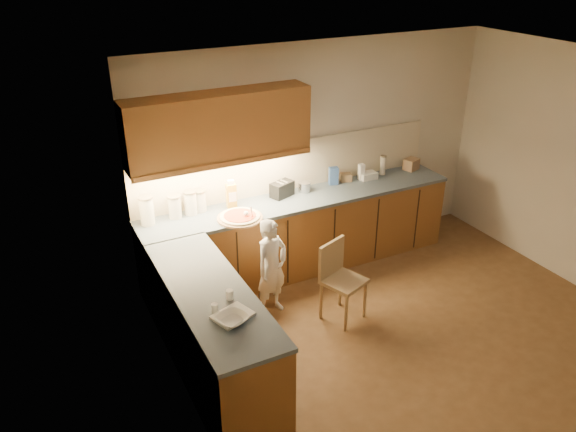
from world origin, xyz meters
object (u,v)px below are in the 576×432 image
at_px(child, 272,268).
at_px(oil_jug, 231,195).
at_px(wooden_chair, 339,275).
at_px(toaster, 282,189).
at_px(pizza_on_board, 240,217).

relative_size(child, oil_jug, 3.38).
height_order(child, oil_jug, oil_jug).
height_order(wooden_chair, toaster, toaster).
bearing_deg(oil_jug, pizza_on_board, -95.86).
bearing_deg(wooden_chair, toaster, 72.37).
bearing_deg(pizza_on_board, child, -73.56).
bearing_deg(pizza_on_board, oil_jug, 84.14).
xyz_separation_m(wooden_chair, toaster, (-0.06, 1.17, 0.52)).
relative_size(pizza_on_board, child, 0.45).
bearing_deg(child, pizza_on_board, 86.50).
relative_size(pizza_on_board, oil_jug, 1.51).
height_order(child, toaster, toaster).
bearing_deg(wooden_chair, oil_jug, 99.86).
xyz_separation_m(pizza_on_board, child, (0.14, -0.47, -0.40)).
bearing_deg(toaster, pizza_on_board, -174.34).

